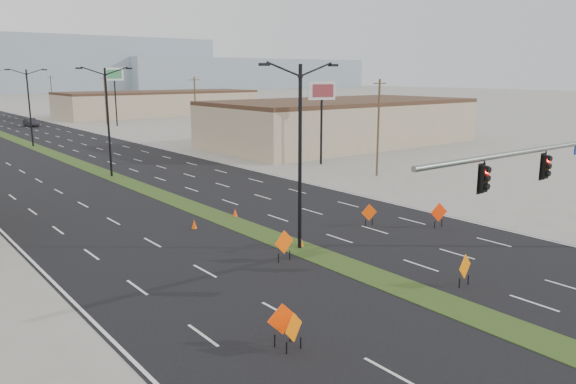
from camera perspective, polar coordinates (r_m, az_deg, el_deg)
ground at (r=23.84m, az=20.16°, el=-12.37°), size 600.00×600.00×0.00m
building_se_near at (r=77.34m, az=5.35°, el=6.91°), size 36.00×18.00×5.50m
building_se_far at (r=133.94m, az=-12.95°, el=8.69°), size 44.00×16.00×5.00m
mesa_east at (r=360.81m, az=-4.62°, el=11.87°), size 160.00×50.00×18.00m
signal_mast at (r=30.71m, az=26.17°, el=1.87°), size 16.30×0.60×8.00m
streetlight_0 at (r=30.07m, az=1.23°, el=4.12°), size 5.15×0.24×10.02m
streetlight_1 at (r=54.60m, az=-17.82°, el=7.10°), size 5.15×0.24×10.02m
streetlight_2 at (r=81.40m, az=-24.79°, el=8.01°), size 5.15×0.24×10.02m
utility_pole_0 at (r=53.23m, az=9.16°, el=6.60°), size 1.60×0.20×9.00m
utility_pole_1 at (r=81.14m, az=-9.40°, el=8.40°), size 1.60×0.20×9.00m
utility_pole_2 at (r=113.07m, az=-18.07°, el=8.95°), size 1.60×0.20×9.00m
utility_pole_3 at (r=146.41m, az=-22.87°, el=9.17°), size 1.60×0.20×9.00m
car_mid at (r=112.66m, az=-24.66°, el=6.44°), size 1.84×4.62×1.49m
construction_sign_0 at (r=20.01m, az=0.59°, el=-13.76°), size 1.03×0.42×1.44m
construction_sign_1 at (r=20.44m, az=-0.57°, el=-12.93°), size 1.16×0.28×1.57m
construction_sign_2 at (r=28.90m, az=-0.39°, el=-5.22°), size 1.25×0.14×1.67m
construction_sign_3 at (r=26.84m, az=17.52°, el=-7.35°), size 1.14×0.26×1.54m
construction_sign_4 at (r=36.37m, az=15.08°, el=-2.08°), size 1.18×0.37×1.62m
construction_sign_5 at (r=35.89m, az=8.24°, el=-2.15°), size 1.05×0.35×1.44m
cone_0 at (r=32.54m, az=-0.17°, el=-4.53°), size 0.35×0.35×0.56m
cone_1 at (r=31.45m, az=1.32°, el=-5.12°), size 0.34×0.34×0.56m
cone_2 at (r=38.12m, az=-5.39°, el=-2.10°), size 0.36×0.36×0.57m
cone_3 at (r=35.55m, az=-9.51°, el=-3.24°), size 0.42×0.42×0.59m
pole_sign_east_near at (r=59.37m, az=3.45°, el=9.56°), size 2.73×1.47×8.69m
pole_sign_east_far at (r=108.49m, az=-17.24°, el=10.98°), size 3.42×0.41×10.47m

